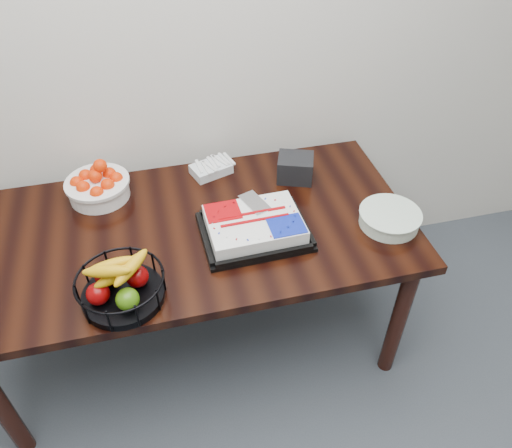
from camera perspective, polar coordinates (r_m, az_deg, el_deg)
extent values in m
plane|color=silver|center=(2.16, -10.88, 20.51)|extent=(5.00, 0.00, 5.00)
cube|color=black|center=(2.06, -7.33, -0.77)|extent=(1.80, 0.90, 0.04)
cylinder|color=black|center=(2.68, -25.43, -4.24)|extent=(0.07, 0.07, 0.71)
cylinder|color=black|center=(2.30, 15.99, -10.43)|extent=(0.07, 0.07, 0.71)
cylinder|color=black|center=(2.74, 9.33, 1.33)|extent=(0.07, 0.07, 0.71)
cube|color=black|center=(1.99, -0.21, -0.96)|extent=(0.43, 0.34, 0.02)
cube|color=white|center=(1.96, -0.21, -0.08)|extent=(0.37, 0.28, 0.06)
cube|color=#A50308|center=(1.98, -3.79, 1.51)|extent=(0.14, 0.12, 0.00)
cube|color=#0E219E|center=(1.91, 3.49, -0.22)|extent=(0.14, 0.12, 0.00)
cube|color=silver|center=(2.01, -0.07, 2.45)|extent=(0.12, 0.16, 0.00)
cylinder|color=white|center=(2.26, -17.53, 3.84)|extent=(0.26, 0.26, 0.08)
cylinder|color=white|center=(2.24, -17.72, 4.56)|extent=(0.27, 0.27, 0.01)
cylinder|color=black|center=(1.82, -14.89, -7.90)|extent=(0.29, 0.29, 0.03)
torus|color=black|center=(1.76, -15.38, -6.08)|extent=(0.31, 0.31, 0.01)
cylinder|color=white|center=(2.10, 15.00, 0.57)|extent=(0.24, 0.24, 0.05)
cylinder|color=white|center=(2.08, 15.14, 1.20)|extent=(0.25, 0.25, 0.01)
cube|color=silver|center=(2.32, -5.16, 6.27)|extent=(0.20, 0.16, 0.04)
cube|color=black|center=(2.26, 4.51, 6.42)|extent=(0.19, 0.18, 0.11)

